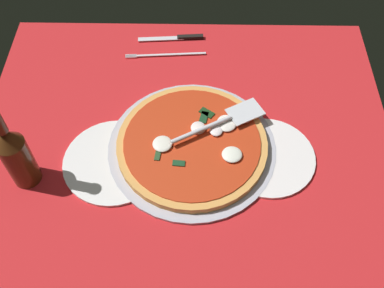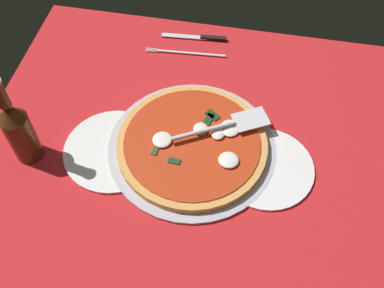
{
  "view_description": "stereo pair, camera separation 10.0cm",
  "coord_description": "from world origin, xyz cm",
  "px_view_note": "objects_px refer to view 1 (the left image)",
  "views": [
    {
      "loc": [
        2.49,
        -53.09,
        84.08
      ],
      "look_at": [
        1.57,
        5.05,
        2.16
      ],
      "focal_mm": 42.43,
      "sensor_mm": 36.0,
      "label": 1
    },
    {
      "loc": [
        12.47,
        -52.07,
        84.08
      ],
      "look_at": [
        1.57,
        5.05,
        2.16
      ],
      "focal_mm": 42.43,
      "sensor_mm": 36.0,
      "label": 2
    }
  ],
  "objects_px": {
    "dinner_plate_left": "(114,162)",
    "dinner_plate_right": "(267,157)",
    "pizza_server": "(222,121)",
    "place_setting_far": "(172,47)",
    "beer_bottle": "(15,154)",
    "pizza": "(193,144)"
  },
  "relations": [
    {
      "from": "dinner_plate_left",
      "to": "dinner_plate_right",
      "type": "xyz_separation_m",
      "value": [
        0.34,
        0.02,
        0.0
      ]
    },
    {
      "from": "pizza_server",
      "to": "place_setting_far",
      "type": "relative_size",
      "value": 1.0
    },
    {
      "from": "pizza_server",
      "to": "beer_bottle",
      "type": "bearing_deg",
      "value": 168.18
    },
    {
      "from": "pizza",
      "to": "dinner_plate_right",
      "type": "bearing_deg",
      "value": -7.68
    },
    {
      "from": "place_setting_far",
      "to": "pizza_server",
      "type": "bearing_deg",
      "value": 109.8
    },
    {
      "from": "pizza_server",
      "to": "place_setting_far",
      "type": "xyz_separation_m",
      "value": [
        -0.13,
        0.28,
        -0.04
      ]
    },
    {
      "from": "pizza",
      "to": "dinner_plate_left",
      "type": "bearing_deg",
      "value": -166.98
    },
    {
      "from": "dinner_plate_right",
      "to": "dinner_plate_left",
      "type": "bearing_deg",
      "value": -177.05
    },
    {
      "from": "pizza",
      "to": "pizza_server",
      "type": "xyz_separation_m",
      "value": [
        0.06,
        0.05,
        0.02
      ]
    },
    {
      "from": "dinner_plate_right",
      "to": "beer_bottle",
      "type": "xyz_separation_m",
      "value": [
        -0.52,
        -0.06,
        0.09
      ]
    },
    {
      "from": "dinner_plate_left",
      "to": "place_setting_far",
      "type": "distance_m",
      "value": 0.39
    },
    {
      "from": "dinner_plate_left",
      "to": "beer_bottle",
      "type": "relative_size",
      "value": 0.94
    },
    {
      "from": "dinner_plate_left",
      "to": "beer_bottle",
      "type": "distance_m",
      "value": 0.2
    },
    {
      "from": "dinner_plate_right",
      "to": "place_setting_far",
      "type": "distance_m",
      "value": 0.42
    },
    {
      "from": "pizza_server",
      "to": "pizza",
      "type": "bearing_deg",
      "value": -173.36
    },
    {
      "from": "beer_bottle",
      "to": "place_setting_far",
      "type": "bearing_deg",
      "value": 54.64
    },
    {
      "from": "place_setting_far",
      "to": "dinner_plate_right",
      "type": "bearing_deg",
      "value": 118.77
    },
    {
      "from": "dinner_plate_right",
      "to": "pizza",
      "type": "distance_m",
      "value": 0.17
    },
    {
      "from": "dinner_plate_left",
      "to": "dinner_plate_right",
      "type": "relative_size",
      "value": 1.06
    },
    {
      "from": "dinner_plate_left",
      "to": "pizza_server",
      "type": "xyz_separation_m",
      "value": [
        0.24,
        0.09,
        0.04
      ]
    },
    {
      "from": "beer_bottle",
      "to": "dinner_plate_right",
      "type": "bearing_deg",
      "value": 6.49
    },
    {
      "from": "pizza",
      "to": "beer_bottle",
      "type": "relative_size",
      "value": 1.41
    }
  ]
}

